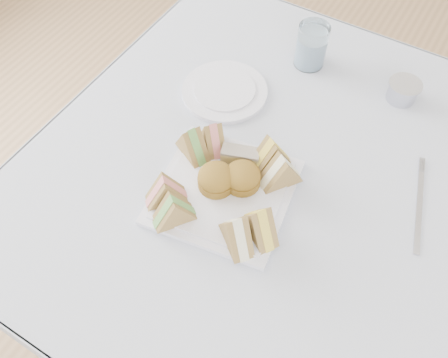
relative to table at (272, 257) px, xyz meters
The scene contains 19 objects.
floor 0.37m from the table, ahead, with size 4.00×4.00×0.00m, color #9E7751.
table is the anchor object (origin of this frame).
tablecloth 0.37m from the table, ahead, with size 1.02×1.02×0.01m, color silver.
serving_plate 0.41m from the table, 131.19° to the right, with size 0.25×0.25×0.01m, color white.
sandwich_fl_a 0.49m from the table, 134.17° to the right, with size 0.08×0.04×0.07m, color #9F783D, non-canonical shape.
sandwich_fl_b 0.49m from the table, 123.58° to the right, with size 0.08×0.04×0.07m, color #9F783D, non-canonical shape.
sandwich_fr_a 0.45m from the table, 85.26° to the right, with size 0.08×0.04×0.08m, color #9F783D, non-canonical shape.
sandwich_fr_b 0.46m from the table, 94.47° to the right, with size 0.08×0.04×0.08m, color #9F783D, non-canonical shape.
sandwich_bl_a 0.47m from the table, 163.60° to the right, with size 0.08×0.04×0.07m, color #9F783D, non-canonical shape.
sandwich_bl_b 0.45m from the table, behind, with size 0.08×0.04×0.07m, color #9F783D, non-canonical shape.
sandwich_br_a 0.43m from the table, 103.99° to the right, with size 0.08×0.04×0.08m, color #9F783D, non-canonical shape.
sandwich_br_b 0.43m from the table, behind, with size 0.08×0.04×0.07m, color #9F783D, non-canonical shape.
scone_left 0.44m from the table, 137.08° to the right, with size 0.07×0.07×0.05m, color olive.
scone_right 0.42m from the table, 133.23° to the right, with size 0.07×0.07×0.05m, color olive.
pastry_slice 0.42m from the table, 165.46° to the right, with size 0.08×0.03×0.04m, color tan.
side_plate 0.46m from the table, 149.51° to the left, with size 0.19×0.19×0.01m, color white.
water_glass 0.55m from the table, 108.27° to the left, with size 0.07×0.07×0.10m, color white.
tea_strainer 0.53m from the table, 69.40° to the left, with size 0.07×0.07×0.04m, color #B4B4C2.
fork 0.46m from the table, 12.18° to the left, with size 0.01×0.19×0.00m, color #B4B4C2.
Camera 1 is at (0.17, -0.53, 1.52)m, focal length 38.00 mm.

